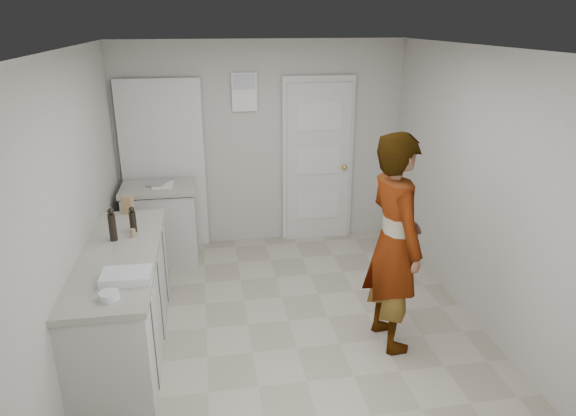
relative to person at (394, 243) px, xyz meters
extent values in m
plane|color=gray|center=(-0.83, 0.44, -0.95)|extent=(4.00, 4.00, 0.00)
plane|color=#ACA9A2|center=(-0.83, 2.44, 0.30)|extent=(3.50, 0.00, 3.50)
plane|color=#ACA9A2|center=(-0.83, -1.56, 0.30)|extent=(3.50, 0.00, 3.50)
plane|color=#ACA9A2|center=(-2.58, 0.44, 0.30)|extent=(0.00, 4.00, 4.00)
plane|color=#ACA9A2|center=(0.92, 0.44, 0.30)|extent=(0.00, 4.00, 4.00)
plane|color=silver|center=(-0.83, 0.44, 1.55)|extent=(4.00, 4.00, 0.00)
cube|color=silver|center=(-0.13, 2.37, 0.05)|extent=(0.80, 0.05, 2.00)
cube|color=silver|center=(-0.13, 2.40, 0.08)|extent=(0.90, 0.04, 2.10)
sphere|color=gold|center=(0.20, 2.32, 0.00)|extent=(0.07, 0.07, 0.07)
cube|color=white|center=(-1.03, 2.41, 0.95)|extent=(0.30, 0.02, 0.45)
cube|color=black|center=(-2.03, 2.41, 0.07)|extent=(0.90, 0.05, 2.04)
cube|color=silver|center=(-2.03, 2.38, 0.08)|extent=(0.98, 0.02, 2.10)
cube|color=#B5B5B0|center=(-2.28, 0.24, -0.52)|extent=(0.60, 1.90, 0.86)
cube|color=black|center=(-2.28, 0.24, -0.91)|extent=(0.56, 1.86, 0.08)
cube|color=#A5A498|center=(-2.28, 0.24, -0.05)|extent=(0.64, 1.96, 0.05)
cube|color=#B5B5B0|center=(-2.08, 1.99, -0.52)|extent=(0.80, 0.55, 0.86)
cube|color=black|center=(-2.08, 1.99, -0.91)|extent=(0.75, 0.54, 0.08)
cube|color=#A5A498|center=(-2.08, 1.99, -0.05)|extent=(0.84, 0.61, 0.05)
imported|color=silver|center=(0.00, 0.00, 0.00)|extent=(0.53, 0.74, 1.90)
cube|color=#9F7D4F|center=(-2.30, 1.14, 0.06)|extent=(0.12, 0.08, 0.18)
cylinder|color=#A3815D|center=(-2.18, 0.55, 0.01)|extent=(0.05, 0.05, 0.07)
cylinder|color=black|center=(-2.19, 0.67, 0.07)|extent=(0.06, 0.06, 0.19)
sphere|color=black|center=(-2.19, 0.67, 0.19)|extent=(0.05, 0.05, 0.05)
cylinder|color=black|center=(-2.34, 0.50, 0.10)|extent=(0.06, 0.06, 0.24)
sphere|color=black|center=(-2.34, 0.50, 0.24)|extent=(0.05, 0.05, 0.05)
cube|color=silver|center=(-2.14, -0.26, 0.01)|extent=(0.36, 0.26, 0.06)
cube|color=white|center=(-2.14, -0.26, 0.00)|extent=(0.32, 0.22, 0.05)
cylinder|color=silver|center=(-2.22, -0.52, 0.00)|extent=(0.14, 0.14, 0.05)
sphere|color=white|center=(-2.24, -0.53, 0.00)|extent=(0.05, 0.05, 0.05)
sphere|color=white|center=(-2.20, -0.51, 0.00)|extent=(0.05, 0.05, 0.05)
cube|color=white|center=(-2.02, 2.01, -0.02)|extent=(0.23, 0.29, 0.01)
camera|label=1|loc=(-1.52, -3.73, 1.77)|focal=32.00mm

